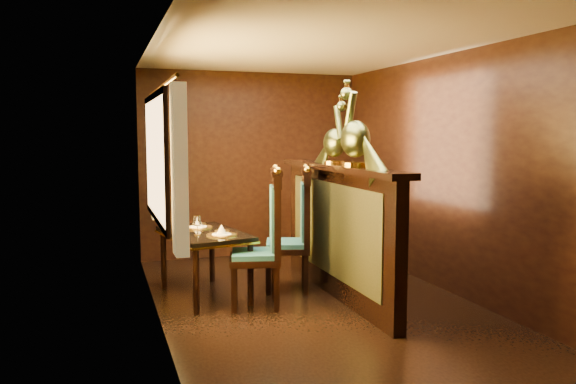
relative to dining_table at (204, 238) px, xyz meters
name	(u,v)px	position (x,y,z in m)	size (l,w,h in m)	color
ground	(318,307)	(0.98, -0.70, -0.61)	(5.00, 5.00, 0.00)	black
room_shell	(310,143)	(0.90, -0.68, 0.97)	(3.04, 5.04, 2.52)	black
partition	(337,228)	(1.30, -0.40, 0.10)	(0.26, 2.70, 1.36)	black
dining_table	(204,238)	(0.00, 0.00, 0.00)	(0.90, 1.26, 0.88)	black
chair_left	(268,234)	(0.53, -0.51, 0.10)	(0.60, 0.62, 1.37)	black
chair_right	(299,225)	(1.00, -0.08, 0.09)	(0.61, 0.63, 1.34)	black
peacock_left	(355,123)	(1.31, -0.80, 1.17)	(0.26, 0.70, 0.83)	#1A4E35
peacock_right	(335,130)	(1.31, -0.31, 1.10)	(0.22, 0.58, 0.70)	#1A4E35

